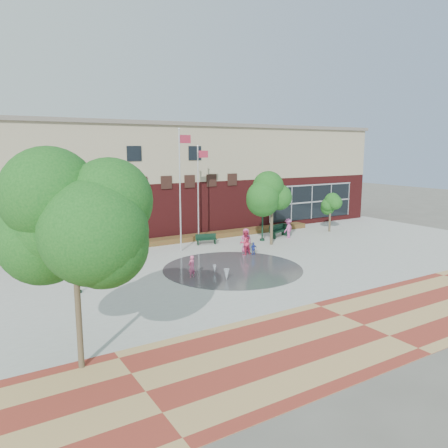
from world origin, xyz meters
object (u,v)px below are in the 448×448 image
bench_left (108,256)px  child_splash (192,267)px  flagpole_left (180,184)px  flagpole_right (199,189)px  tree_big_left (72,213)px  trash_can (285,229)px

bench_left → child_splash: 6.89m
flagpole_left → flagpole_right: 2.80m
flagpole_right → tree_big_left: bearing=-126.7°
bench_left → trash_can: bench_left is taller
flagpole_left → trash_can: size_ratio=9.27×
flagpole_right → trash_can: size_ratio=8.06×
flagpole_right → tree_big_left: flagpole_right is taller
flagpole_right → flagpole_left: bearing=-142.0°
tree_big_left → child_splash: (7.80, 7.14, -4.54)m
flagpole_left → flagpole_right: (2.25, 1.55, -0.60)m
flagpole_left → bench_left: 6.85m
flagpole_left → bench_left: bearing=172.7°
flagpole_right → child_splash: bearing=-117.8°
bench_left → child_splash: bearing=-76.9°
bench_left → tree_big_left: bearing=-121.7°
trash_can → tree_big_left: bearing=-145.2°
child_splash → bench_left: bearing=-84.7°
flagpole_left → tree_big_left: size_ratio=1.18×
flagpole_left → tree_big_left: 16.66m
flagpole_right → child_splash: (-4.58, -7.62, -3.51)m
bench_left → trash_can: (15.31, 0.68, 0.16)m
flagpole_right → trash_can: bearing=-1.7°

